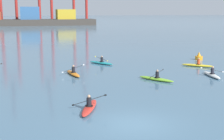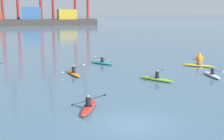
{
  "view_description": "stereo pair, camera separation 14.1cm",
  "coord_description": "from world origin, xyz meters",
  "px_view_note": "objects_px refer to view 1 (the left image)",
  "views": [
    {
      "loc": [
        -5.52,
        -14.92,
        5.89
      ],
      "look_at": [
        2.26,
        12.2,
        0.6
      ],
      "focal_mm": 50.69,
      "sensor_mm": 36.0,
      "label": 1
    },
    {
      "loc": [
        -5.38,
        -14.95,
        5.89
      ],
      "look_at": [
        2.26,
        12.2,
        0.6
      ],
      "focal_mm": 50.69,
      "sensor_mm": 36.0,
      "label": 2
    }
  ],
  "objects_px": {
    "kayak_teal": "(101,62)",
    "kayak_lime": "(156,78)",
    "container_barge": "(31,20)",
    "kayak_yellow": "(198,65)",
    "kayak_orange": "(73,73)",
    "channel_buoy": "(199,57)",
    "kayak_white": "(212,75)",
    "kayak_red": "(89,107)"
  },
  "relations": [
    {
      "from": "channel_buoy",
      "to": "kayak_white",
      "type": "height_order",
      "value": "channel_buoy"
    },
    {
      "from": "container_barge",
      "to": "channel_buoy",
      "type": "height_order",
      "value": "container_barge"
    },
    {
      "from": "channel_buoy",
      "to": "kayak_red",
      "type": "distance_m",
      "value": 23.19
    },
    {
      "from": "container_barge",
      "to": "kayak_white",
      "type": "bearing_deg",
      "value": -83.58
    },
    {
      "from": "kayak_yellow",
      "to": "kayak_white",
      "type": "distance_m",
      "value": 5.19
    },
    {
      "from": "container_barge",
      "to": "kayak_teal",
      "type": "xyz_separation_m",
      "value": [
        4.37,
        -100.88,
        -2.15
      ]
    },
    {
      "from": "kayak_teal",
      "to": "channel_buoy",
      "type": "bearing_deg",
      "value": -1.22
    },
    {
      "from": "kayak_orange",
      "to": "kayak_teal",
      "type": "height_order",
      "value": "kayak_teal"
    },
    {
      "from": "kayak_red",
      "to": "kayak_white",
      "type": "distance_m",
      "value": 14.42
    },
    {
      "from": "container_barge",
      "to": "kayak_white",
      "type": "distance_m",
      "value": 111.02
    },
    {
      "from": "channel_buoy",
      "to": "kayak_teal",
      "type": "relative_size",
      "value": 0.32
    },
    {
      "from": "kayak_white",
      "to": "kayak_lime",
      "type": "xyz_separation_m",
      "value": [
        -5.59,
        -0.18,
        0.0
      ]
    },
    {
      "from": "container_barge",
      "to": "kayak_red",
      "type": "height_order",
      "value": "container_barge"
    },
    {
      "from": "channel_buoy",
      "to": "kayak_lime",
      "type": "bearing_deg",
      "value": -136.3
    },
    {
      "from": "kayak_orange",
      "to": "kayak_teal",
      "type": "distance_m",
      "value": 6.62
    },
    {
      "from": "kayak_teal",
      "to": "kayak_lime",
      "type": "distance_m",
      "value": 9.91
    },
    {
      "from": "channel_buoy",
      "to": "container_barge",
      "type": "bearing_deg",
      "value": 99.33
    },
    {
      "from": "container_barge",
      "to": "kayak_white",
      "type": "height_order",
      "value": "container_barge"
    },
    {
      "from": "kayak_yellow",
      "to": "kayak_teal",
      "type": "bearing_deg",
      "value": 155.0
    },
    {
      "from": "kayak_teal",
      "to": "container_barge",
      "type": "bearing_deg",
      "value": 92.48
    },
    {
      "from": "kayak_yellow",
      "to": "kayak_white",
      "type": "xyz_separation_m",
      "value": [
        -1.5,
        -4.97,
        0.0
      ]
    },
    {
      "from": "channel_buoy",
      "to": "kayak_lime",
      "type": "height_order",
      "value": "channel_buoy"
    },
    {
      "from": "kayak_yellow",
      "to": "kayak_lime",
      "type": "xyz_separation_m",
      "value": [
        -7.09,
        -5.15,
        0.0
      ]
    },
    {
      "from": "kayak_red",
      "to": "kayak_lime",
      "type": "height_order",
      "value": "kayak_red"
    },
    {
      "from": "kayak_teal",
      "to": "kayak_white",
      "type": "xyz_separation_m",
      "value": [
        8.05,
        -9.42,
        0.0
      ]
    },
    {
      "from": "channel_buoy",
      "to": "kayak_teal",
      "type": "distance_m",
      "value": 12.24
    },
    {
      "from": "channel_buoy",
      "to": "kayak_orange",
      "type": "bearing_deg",
      "value": -162.91
    },
    {
      "from": "kayak_yellow",
      "to": "kayak_lime",
      "type": "relative_size",
      "value": 0.92
    },
    {
      "from": "kayak_teal",
      "to": "kayak_lime",
      "type": "relative_size",
      "value": 1.0
    },
    {
      "from": "kayak_teal",
      "to": "kayak_yellow",
      "type": "bearing_deg",
      "value": -25.0
    },
    {
      "from": "kayak_lime",
      "to": "kayak_orange",
      "type": "bearing_deg",
      "value": 146.15
    },
    {
      "from": "container_barge",
      "to": "kayak_lime",
      "type": "xyz_separation_m",
      "value": [
        6.83,
        -110.49,
        -2.15
      ]
    },
    {
      "from": "kayak_red",
      "to": "kayak_yellow",
      "type": "bearing_deg",
      "value": 38.97
    },
    {
      "from": "channel_buoy",
      "to": "kayak_teal",
      "type": "bearing_deg",
      "value": 178.78
    },
    {
      "from": "container_barge",
      "to": "kayak_teal",
      "type": "height_order",
      "value": "container_barge"
    },
    {
      "from": "kayak_orange",
      "to": "channel_buoy",
      "type": "bearing_deg",
      "value": 17.09
    },
    {
      "from": "kayak_yellow",
      "to": "kayak_lime",
      "type": "bearing_deg",
      "value": -143.98
    },
    {
      "from": "kayak_lime",
      "to": "kayak_yellow",
      "type": "bearing_deg",
      "value": 36.02
    },
    {
      "from": "channel_buoy",
      "to": "kayak_red",
      "type": "xyz_separation_m",
      "value": [
        -17.0,
        -15.77,
        -0.19
      ]
    },
    {
      "from": "kayak_yellow",
      "to": "kayak_white",
      "type": "relative_size",
      "value": 0.84
    },
    {
      "from": "kayak_red",
      "to": "kayak_lime",
      "type": "relative_size",
      "value": 1.07
    },
    {
      "from": "channel_buoy",
      "to": "kayak_teal",
      "type": "height_order",
      "value": "kayak_teal"
    }
  ]
}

